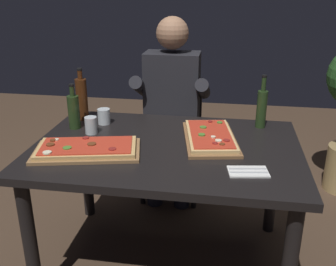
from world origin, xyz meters
The scene contains 12 objects.
ground_plane centered at (0.00, 0.00, 0.00)m, with size 6.40×6.40×0.00m, color #4C3828.
dining_table centered at (0.00, 0.00, 0.64)m, with size 1.40×0.96×0.74m.
pizza_rectangular_front centered at (-0.38, -0.16, 0.76)m, with size 0.58×0.39×0.05m.
pizza_rectangular_left centered at (0.22, 0.11, 0.76)m, with size 0.35×0.53×0.05m.
wine_bottle_dark centered at (-0.57, 0.17, 0.84)m, with size 0.07×0.07×0.27m.
oil_bottle_amber centered at (0.50, 0.36, 0.86)m, with size 0.06×0.06×0.31m.
vinegar_bottle_green centered at (-0.58, 0.33, 0.87)m, with size 0.07×0.07×0.32m.
tumbler_near_camera centered at (-0.43, 0.27, 0.78)m, with size 0.08×0.08×0.09m.
tumbler_far_side centered at (-0.45, 0.10, 0.79)m, with size 0.07×0.07×0.10m.
napkin_cutlery_set centered at (0.42, -0.25, 0.74)m, with size 0.19×0.14×0.01m.
diner_chair centered at (-0.09, 0.86, 0.49)m, with size 0.44×0.44×0.87m.
seated_diner centered at (-0.09, 0.74, 0.74)m, with size 0.53×0.41×1.33m.
Camera 1 is at (0.31, -1.87, 1.56)m, focal length 41.86 mm.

